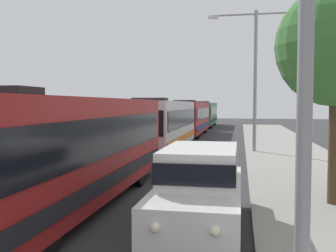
% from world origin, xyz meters
% --- Properties ---
extents(bus_lead, '(2.58, 11.36, 3.21)m').
position_xyz_m(bus_lead, '(-1.30, 12.78, 1.69)').
color(bus_lead, maroon).
rests_on(bus_lead, ground_plane).
extents(bus_second_in_line, '(2.58, 10.73, 3.21)m').
position_xyz_m(bus_second_in_line, '(-1.30, 25.33, 1.69)').
color(bus_second_in_line, silver).
rests_on(bus_second_in_line, ground_plane).
extents(bus_middle, '(2.58, 12.10, 3.21)m').
position_xyz_m(bus_middle, '(-1.30, 38.02, 1.69)').
color(bus_middle, maroon).
rests_on(bus_middle, ground_plane).
extents(bus_fourth_in_line, '(2.58, 11.81, 3.21)m').
position_xyz_m(bus_fourth_in_line, '(-1.30, 51.85, 1.69)').
color(bus_fourth_in_line, '#33724C').
rests_on(bus_fourth_in_line, ground_plane).
extents(white_suv, '(1.86, 4.89, 1.90)m').
position_xyz_m(white_suv, '(2.40, 11.69, 1.03)').
color(white_suv, white).
rests_on(white_suv, ground_plane).
extents(box_truck_oncoming, '(2.35, 7.14, 3.15)m').
position_xyz_m(box_truck_oncoming, '(-4.60, 61.33, 1.70)').
color(box_truck_oncoming, maroon).
rests_on(box_truck_oncoming, ground_plane).
extents(streetlamp_mid, '(5.45, 0.28, 8.09)m').
position_xyz_m(streetlamp_mid, '(4.10, 25.74, 5.09)').
color(streetlamp_mid, gray).
rests_on(streetlamp_mid, sidewalk).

